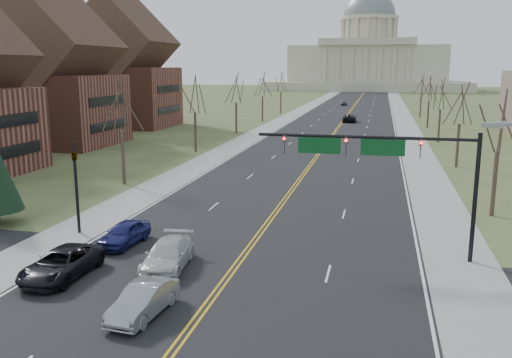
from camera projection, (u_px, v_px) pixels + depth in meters
The scene contains 28 objects.
road at pixel (348, 114), 124.84m from camera, with size 20.00×380.00×0.01m, color black.
cross_road at pixel (214, 296), 25.60m from camera, with size 120.00×14.00×0.01m, color black.
sidewalk_left at pixel (297, 113), 127.47m from camera, with size 4.00×380.00×0.03m, color gray.
sidewalk_right at pixel (402, 115), 122.20m from camera, with size 4.00×380.00×0.03m, color gray.
center_line at pixel (348, 114), 124.84m from camera, with size 0.42×380.00×0.01m, color gold.
edge_line_left at pixel (306, 113), 126.99m from camera, with size 0.15×380.00×0.01m, color silver.
edge_line_right at pixel (392, 114), 122.68m from camera, with size 0.15×380.00×0.01m, color silver.
capitol at pixel (367, 59), 255.46m from camera, with size 90.00×60.00×50.00m.
signal_mast at pixel (381, 156), 29.95m from camera, with size 12.12×0.44×7.20m.
signal_left at pixel (76, 177), 34.52m from camera, with size 0.32×0.36×6.00m.
tree_r_0 at pixel (500, 126), 38.04m from camera, with size 3.74×3.74×8.50m.
tree_l_0 at pixel (121, 109), 48.58m from camera, with size 3.96×3.96×9.00m.
tree_r_1 at pixel (461, 106), 57.13m from camera, with size 3.74×3.74×8.50m.
tree_l_1 at pixel (195, 97), 67.67m from camera, with size 3.96×3.96×9.00m.
tree_r_2 at pixel (441, 96), 76.21m from camera, with size 3.74×3.74×8.50m.
tree_l_2 at pixel (236, 90), 86.75m from camera, with size 3.96×3.96×9.00m.
tree_r_3 at pixel (429, 90), 95.30m from camera, with size 3.74×3.74×8.50m.
tree_l_3 at pixel (263, 86), 105.84m from camera, with size 3.96×3.96×9.00m.
tree_r_4 at pixel (422, 86), 114.38m from camera, with size 3.74×3.74×8.50m.
tree_l_4 at pixel (281, 83), 124.92m from camera, with size 3.96×3.96×9.00m.
bldg_left_mid at pixel (57, 82), 73.75m from camera, with size 15.10×14.28×20.75m.
bldg_left_far at pixel (123, 73), 96.88m from camera, with size 17.10×14.28×23.25m.
car_sb_inner_lead at pixel (143, 301), 23.40m from camera, with size 1.46×4.19×1.38m, color gray.
car_sb_outer_lead at pixel (61, 264), 27.68m from camera, with size 2.42×5.24×1.46m, color black.
car_sb_inner_second at pixel (167, 255), 28.88m from camera, with size 2.07×5.09×1.48m, color #BEBEBE.
car_sb_outer_second at pixel (124, 233), 32.76m from camera, with size 1.69×4.20×1.43m, color navy.
car_far_nb at pixel (349, 118), 106.17m from camera, with size 2.50×5.41×1.50m, color black.
car_far_sb at pixel (344, 103), 152.13m from camera, with size 1.64×4.08×1.39m, color #494B51.
Camera 1 is at (7.31, -16.89, 10.61)m, focal length 38.00 mm.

